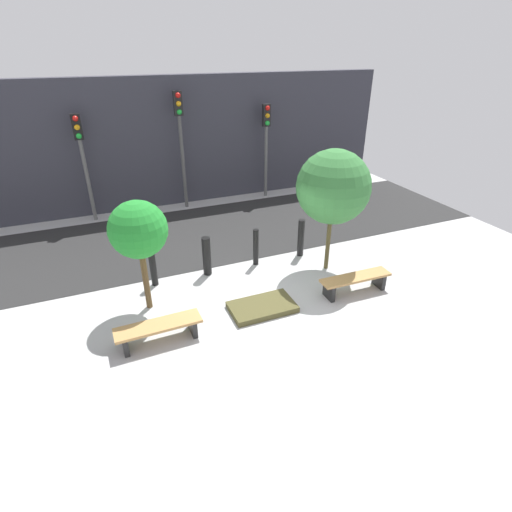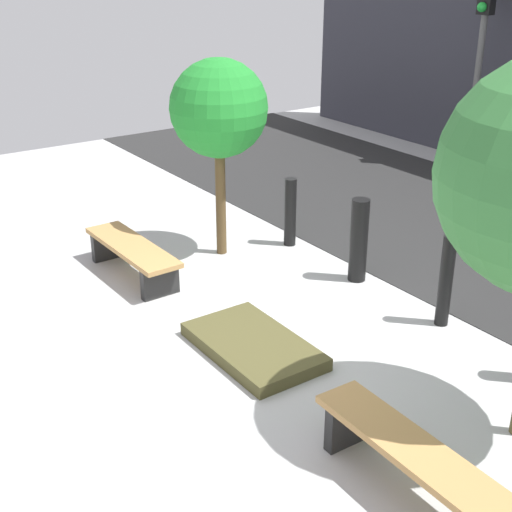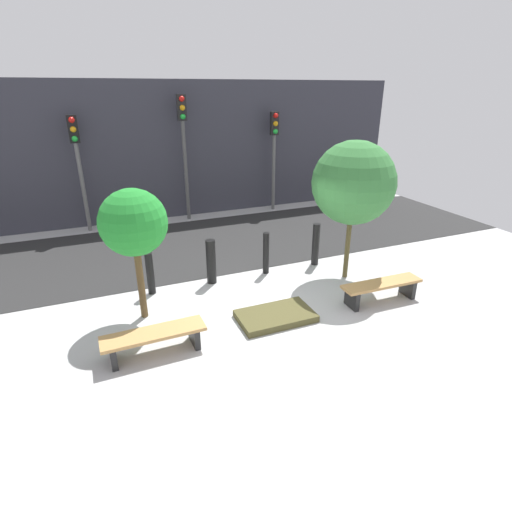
{
  "view_description": "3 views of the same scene",
  "coord_description": "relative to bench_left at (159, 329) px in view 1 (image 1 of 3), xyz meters",
  "views": [
    {
      "loc": [
        -3.01,
        -6.88,
        5.37
      ],
      "look_at": [
        0.15,
        0.7,
        0.99
      ],
      "focal_mm": 28.0,
      "sensor_mm": 36.0,
      "label": 1
    },
    {
      "loc": [
        5.18,
        -3.59,
        3.82
      ],
      "look_at": [
        -0.16,
        0.1,
        0.98
      ],
      "focal_mm": 50.0,
      "sensor_mm": 36.0,
      "label": 2
    },
    {
      "loc": [
        -2.94,
        -6.12,
        4.19
      ],
      "look_at": [
        -0.1,
        0.73,
        1.06
      ],
      "focal_mm": 28.0,
      "sensor_mm": 36.0,
      "label": 3
    }
  ],
  "objects": [
    {
      "name": "traffic_light_west",
      "position": [
        -0.85,
        7.25,
        2.11
      ],
      "size": [
        0.28,
        0.27,
        3.49
      ],
      "color": "#5D5D5D",
      "rests_on": "ground"
    },
    {
      "name": "bench_right",
      "position": [
        4.71,
        0.0,
        0.02
      ],
      "size": [
        1.79,
        0.46,
        0.45
      ],
      "rotation": [
        0.0,
        0.0,
        -0.02
      ],
      "color": "black",
      "rests_on": "ground"
    },
    {
      "name": "tree_behind_right_bench",
      "position": [
        4.71,
        1.3,
        1.96
      ],
      "size": [
        1.84,
        1.84,
        3.19
      ],
      "color": "brown",
      "rests_on": "ground"
    },
    {
      "name": "bollard_left",
      "position": [
        1.67,
        2.23,
        0.22
      ],
      "size": [
        0.22,
        0.22,
        1.05
      ],
      "primitive_type": "cylinder",
      "color": "black",
      "rests_on": "ground"
    },
    {
      "name": "bollard_center",
      "position": [
        3.04,
        2.23,
        0.21
      ],
      "size": [
        0.15,
        0.15,
        1.04
      ],
      "primitive_type": "cylinder",
      "color": "black",
      "rests_on": "ground"
    },
    {
      "name": "road_strip",
      "position": [
        2.36,
        4.72,
        -0.3
      ],
      "size": [
        18.0,
        4.49,
        0.01
      ],
      "primitive_type": "cube",
      "color": "#272727",
      "rests_on": "ground"
    },
    {
      "name": "tree_behind_left_bench",
      "position": [
        0.0,
        1.3,
        1.63
      ],
      "size": [
        1.24,
        1.24,
        2.57
      ],
      "color": "brown",
      "rests_on": "ground"
    },
    {
      "name": "bollard_right",
      "position": [
        4.42,
        2.23,
        0.24
      ],
      "size": [
        0.18,
        0.18,
        1.09
      ],
      "primitive_type": "cylinder",
      "color": "black",
      "rests_on": "ground"
    },
    {
      "name": "bollard_far_left",
      "position": [
        0.29,
        2.23,
        0.17
      ],
      "size": [
        0.16,
        0.16,
        0.95
      ],
      "primitive_type": "cylinder",
      "color": "black",
      "rests_on": "ground"
    },
    {
      "name": "traffic_light_mid_west",
      "position": [
        2.36,
        7.26,
        2.45
      ],
      "size": [
        0.28,
        0.27,
        4.02
      ],
      "color": "#4D4D4D",
      "rests_on": "ground"
    },
    {
      "name": "ground_plane",
      "position": [
        2.36,
        0.24,
        -0.31
      ],
      "size": [
        18.0,
        18.0,
        0.0
      ],
      "primitive_type": "plane",
      "color": "#B0B0B0"
    },
    {
      "name": "planter_bed",
      "position": [
        2.36,
        0.2,
        -0.24
      ],
      "size": [
        1.47,
        0.87,
        0.14
      ],
      "primitive_type": "cube",
      "color": "#494525",
      "rests_on": "ground"
    },
    {
      "name": "traffic_light_mid_east",
      "position": [
        5.57,
        7.25,
        2.09
      ],
      "size": [
        0.28,
        0.27,
        3.46
      ],
      "color": "#585858",
      "rests_on": "ground"
    },
    {
      "name": "bench_left",
      "position": [
        0.0,
        0.0,
        0.0
      ],
      "size": [
        1.74,
        0.51,
        0.43
      ],
      "rotation": [
        0.0,
        0.0,
        0.02
      ],
      "color": "black",
      "rests_on": "ground"
    },
    {
      "name": "building_facade",
      "position": [
        2.36,
        7.98,
        1.93
      ],
      "size": [
        16.2,
        0.5,
        4.47
      ],
      "primitive_type": "cube",
      "color": "#33333D",
      "rests_on": "ground"
    }
  ]
}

